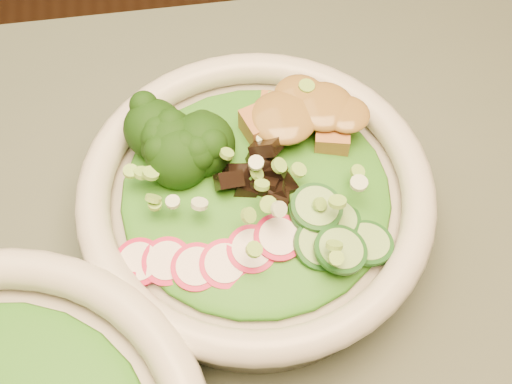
{
  "coord_description": "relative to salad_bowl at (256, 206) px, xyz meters",
  "views": [
    {
      "loc": [
        -0.23,
        -0.08,
        1.21
      ],
      "look_at": [
        -0.2,
        0.16,
        0.8
      ],
      "focal_mm": 50.0,
      "sensor_mm": 36.0,
      "label": 1
    }
  ],
  "objects": [
    {
      "name": "salad_bowl",
      "position": [
        0.0,
        0.0,
        0.0
      ],
      "size": [
        0.24,
        0.24,
        0.07
      ],
      "rotation": [
        0.0,
        0.0,
        -0.28
      ],
      "color": "beige",
      "rests_on": "dining_table"
    },
    {
      "name": "scallion_garnish",
      "position": [
        -0.0,
        -0.0,
        0.04
      ],
      "size": [
        0.17,
        0.17,
        0.02
      ],
      "primitive_type": null,
      "color": "#7DBC42",
      "rests_on": "salad_bowl"
    },
    {
      "name": "tofu_cubes",
      "position": [
        0.04,
        0.04,
        0.03
      ],
      "size": [
        0.09,
        0.07,
        0.03
      ],
      "primitive_type": null,
      "rotation": [
        0.0,
        0.0,
        -0.28
      ],
      "color": "#A76637",
      "rests_on": "salad_bowl"
    },
    {
      "name": "peanut_sauce",
      "position": [
        0.04,
        0.04,
        0.04
      ],
      "size": [
        0.06,
        0.05,
        0.01
      ],
      "primitive_type": "ellipsoid",
      "color": "brown",
      "rests_on": "tofu_cubes"
    },
    {
      "name": "mushroom_heap",
      "position": [
        0.01,
        0.01,
        0.03
      ],
      "size": [
        0.08,
        0.08,
        0.04
      ],
      "primitive_type": null,
      "rotation": [
        0.0,
        0.0,
        -0.28
      ],
      "color": "black",
      "rests_on": "salad_bowl"
    },
    {
      "name": "broccoli_florets",
      "position": [
        -0.04,
        0.03,
        0.03
      ],
      "size": [
        0.09,
        0.08,
        0.04
      ],
      "primitive_type": null,
      "rotation": [
        0.0,
        0.0,
        -0.28
      ],
      "color": "black",
      "rests_on": "salad_bowl"
    },
    {
      "name": "cucumber_slices",
      "position": [
        0.04,
        -0.04,
        0.03
      ],
      "size": [
        0.08,
        0.08,
        0.03
      ],
      "primitive_type": null,
      "rotation": [
        0.0,
        0.0,
        -0.28
      ],
      "color": "#96C96F",
      "rests_on": "salad_bowl"
    },
    {
      "name": "lettuce_bed",
      "position": [
        -0.0,
        -0.0,
        0.02
      ],
      "size": [
        0.18,
        0.18,
        0.02
      ],
      "primitive_type": "ellipsoid",
      "color": "#206B16",
      "rests_on": "salad_bowl"
    },
    {
      "name": "radish_slices",
      "position": [
        -0.04,
        -0.05,
        0.02
      ],
      "size": [
        0.1,
        0.06,
        0.02
      ],
      "primitive_type": null,
      "rotation": [
        0.0,
        0.0,
        -0.28
      ],
      "color": "#AE0D36",
      "rests_on": "salad_bowl"
    }
  ]
}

